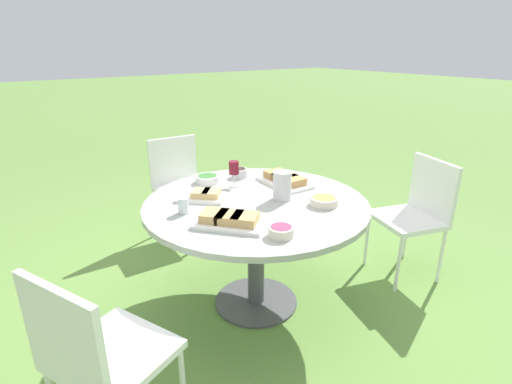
{
  "coord_description": "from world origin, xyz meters",
  "views": [
    {
      "loc": [
        -1.86,
        1.35,
        1.67
      ],
      "look_at": [
        0.0,
        0.0,
        0.81
      ],
      "focal_mm": 28.0,
      "sensor_mm": 36.0,
      "label": 1
    }
  ],
  "objects_px": {
    "water_pitcher": "(282,186)",
    "chair_near_left": "(179,180)",
    "dining_table": "(256,216)",
    "chair_near_right": "(95,352)",
    "chair_far_back": "(417,209)",
    "wine_glass": "(234,169)"
  },
  "relations": [
    {
      "from": "water_pitcher",
      "to": "chair_near_left",
      "type": "bearing_deg",
      "value": 3.48
    },
    {
      "from": "dining_table",
      "to": "chair_near_right",
      "type": "relative_size",
      "value": 1.56
    },
    {
      "from": "chair_near_left",
      "to": "chair_near_right",
      "type": "relative_size",
      "value": 1.0
    },
    {
      "from": "dining_table",
      "to": "water_pitcher",
      "type": "bearing_deg",
      "value": -115.49
    },
    {
      "from": "chair_near_right",
      "to": "water_pitcher",
      "type": "distance_m",
      "value": 1.38
    },
    {
      "from": "chair_near_left",
      "to": "water_pitcher",
      "type": "height_order",
      "value": "water_pitcher"
    },
    {
      "from": "chair_far_back",
      "to": "water_pitcher",
      "type": "xyz_separation_m",
      "value": [
        0.3,
        1.05,
        0.31
      ]
    },
    {
      "from": "water_pitcher",
      "to": "wine_glass",
      "type": "xyz_separation_m",
      "value": [
        0.37,
        0.11,
        0.04
      ]
    },
    {
      "from": "chair_near_right",
      "to": "water_pitcher",
      "type": "relative_size",
      "value": 4.88
    },
    {
      "from": "dining_table",
      "to": "chair_far_back",
      "type": "xyz_separation_m",
      "value": [
        -0.37,
        -1.2,
        -0.12
      ]
    },
    {
      "from": "dining_table",
      "to": "chair_near_left",
      "type": "bearing_deg",
      "value": -3.12
    },
    {
      "from": "chair_far_back",
      "to": "wine_glass",
      "type": "distance_m",
      "value": 1.39
    },
    {
      "from": "dining_table",
      "to": "water_pitcher",
      "type": "relative_size",
      "value": 7.64
    },
    {
      "from": "dining_table",
      "to": "chair_near_right",
      "type": "bearing_deg",
      "value": 112.81
    },
    {
      "from": "chair_near_left",
      "to": "water_pitcher",
      "type": "bearing_deg",
      "value": -176.52
    },
    {
      "from": "dining_table",
      "to": "water_pitcher",
      "type": "xyz_separation_m",
      "value": [
        -0.07,
        -0.15,
        0.2
      ]
    },
    {
      "from": "chair_near_left",
      "to": "chair_far_back",
      "type": "xyz_separation_m",
      "value": [
        -1.63,
        -1.13,
        0.0
      ]
    },
    {
      "from": "chair_far_back",
      "to": "water_pitcher",
      "type": "bearing_deg",
      "value": 73.94
    },
    {
      "from": "dining_table",
      "to": "water_pitcher",
      "type": "distance_m",
      "value": 0.26
    },
    {
      "from": "water_pitcher",
      "to": "wine_glass",
      "type": "relative_size",
      "value": 1.02
    },
    {
      "from": "chair_near_left",
      "to": "chair_near_right",
      "type": "bearing_deg",
      "value": 145.32
    },
    {
      "from": "dining_table",
      "to": "wine_glass",
      "type": "distance_m",
      "value": 0.38
    }
  ]
}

